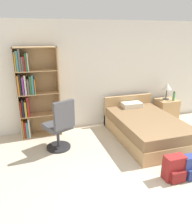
{
  "coord_description": "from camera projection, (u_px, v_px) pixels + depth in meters",
  "views": [
    {
      "loc": [
        -1.87,
        -1.96,
        2.31
      ],
      "look_at": [
        -0.62,
        1.98,
        0.81
      ],
      "focal_mm": 35.0,
      "sensor_mm": 36.0,
      "label": 1
    }
  ],
  "objects": [
    {
      "name": "bookshelf",
      "position": [
        32.0,
        92.0,
        4.87
      ],
      "size": [
        0.92,
        0.32,
        2.04
      ],
      "color": "tan",
      "rests_on": "ground_plane"
    },
    {
      "name": "bed",
      "position": [
        145.0,
        127.0,
        5.03
      ],
      "size": [
        1.31,
        2.09,
        0.77
      ],
      "color": "tan",
      "rests_on": "ground_plane"
    },
    {
      "name": "ground_plane",
      "position": [
        180.0,
        207.0,
        3.08
      ],
      "size": [
        14.0,
        14.0,
        0.0
      ],
      "primitive_type": "plane",
      "color": "beige"
    },
    {
      "name": "backpack_blue",
      "position": [
        191.0,
        167.0,
        3.65
      ],
      "size": [
        0.33,
        0.22,
        0.41
      ],
      "color": "navy",
      "rests_on": "ground_plane"
    },
    {
      "name": "nightstand",
      "position": [
        166.0,
        110.0,
        6.03
      ],
      "size": [
        0.55,
        0.5,
        0.6
      ],
      "color": "tan",
      "rests_on": "ground_plane"
    },
    {
      "name": "office_chair",
      "position": [
        60.0,
        127.0,
        4.41
      ],
      "size": [
        0.64,
        0.7,
        1.11
      ],
      "color": "#232326",
      "rests_on": "ground_plane"
    },
    {
      "name": "backpack_red",
      "position": [
        174.0,
        168.0,
        3.6
      ],
      "size": [
        0.33,
        0.27,
        0.43
      ],
      "color": "maroon",
      "rests_on": "ground_plane"
    },
    {
      "name": "water_bottle",
      "position": [
        174.0,
        96.0,
        5.81
      ],
      "size": [
        0.06,
        0.06,
        0.25
      ],
      "color": "#3F8C4C",
      "rests_on": "nightstand"
    },
    {
      "name": "wall_back",
      "position": [
        105.0,
        75.0,
        5.53
      ],
      "size": [
        9.0,
        0.06,
        2.6
      ],
      "color": "white",
      "rests_on": "ground_plane"
    },
    {
      "name": "table_lamp",
      "position": [
        167.0,
        87.0,
        5.84
      ],
      "size": [
        0.25,
        0.25,
        0.45
      ],
      "color": "#333333",
      "rests_on": "nightstand"
    }
  ]
}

